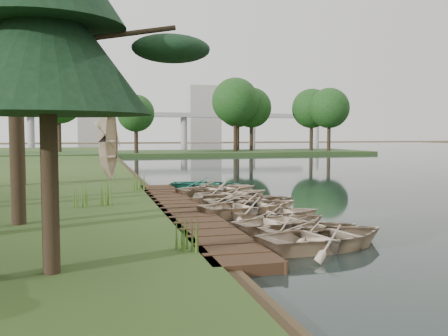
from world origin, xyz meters
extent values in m
plane|color=#3D2F1D|center=(0.00, 0.00, 0.00)|extent=(300.00, 300.00, 0.00)
cube|color=#352214|center=(-1.60, 0.00, 0.15)|extent=(1.60, 16.00, 0.30)
cube|color=#2A441E|center=(8.00, 50.00, 0.23)|extent=(50.00, 14.00, 0.45)
cylinder|color=black|center=(-15.33, 50.00, 2.85)|extent=(0.50, 0.50, 4.80)
sphere|color=#1B4216|center=(-15.33, 50.00, 6.45)|extent=(5.60, 5.60, 5.60)
cylinder|color=black|center=(-8.67, 50.00, 2.85)|extent=(0.50, 0.50, 4.80)
sphere|color=#1B4216|center=(-8.67, 50.00, 6.45)|extent=(5.60, 5.60, 5.60)
cylinder|color=black|center=(-2.00, 50.00, 2.85)|extent=(0.50, 0.50, 4.80)
sphere|color=#1B4216|center=(-2.00, 50.00, 6.45)|extent=(5.60, 5.60, 5.60)
cylinder|color=black|center=(4.67, 50.00, 2.85)|extent=(0.50, 0.50, 4.80)
sphere|color=#1B4216|center=(4.67, 50.00, 6.45)|extent=(5.60, 5.60, 5.60)
cylinder|color=black|center=(11.33, 50.00, 2.85)|extent=(0.50, 0.50, 4.80)
sphere|color=#1B4216|center=(11.33, 50.00, 6.45)|extent=(5.60, 5.60, 5.60)
cylinder|color=black|center=(18.00, 50.00, 2.85)|extent=(0.50, 0.50, 4.80)
sphere|color=#1B4216|center=(18.00, 50.00, 6.45)|extent=(5.60, 5.60, 5.60)
cylinder|color=black|center=(24.67, 50.00, 2.85)|extent=(0.50, 0.50, 4.80)
sphere|color=#1B4216|center=(24.67, 50.00, 6.45)|extent=(5.60, 5.60, 5.60)
cube|color=#A5A5A0|center=(10.00, 120.00, 8.00)|extent=(90.00, 4.00, 1.20)
cylinder|color=#A5A5A0|center=(-20.00, 120.00, 4.00)|extent=(1.80, 1.80, 8.00)
cylinder|color=#A5A5A0|center=(0.00, 120.00, 4.00)|extent=(1.80, 1.80, 8.00)
cylinder|color=#A5A5A0|center=(20.00, 120.00, 4.00)|extent=(1.80, 1.80, 8.00)
cylinder|color=#A5A5A0|center=(40.00, 120.00, 4.00)|extent=(1.80, 1.80, 8.00)
cylinder|color=#A5A5A0|center=(60.00, 120.00, 4.00)|extent=(1.80, 1.80, 8.00)
cube|color=#A5A5A0|center=(30.00, 140.00, 9.00)|extent=(10.00, 8.00, 18.00)
cube|color=#A5A5A0|center=(-5.00, 145.00, 6.00)|extent=(8.00, 8.00, 12.00)
imported|color=#CBB193|center=(1.01, -6.07, 0.43)|extent=(4.11, 3.30, 0.76)
imported|color=#CBB193|center=(1.18, -4.82, 0.36)|extent=(3.17, 2.39, 0.62)
imported|color=#CBB193|center=(0.80, -3.63, 0.38)|extent=(3.67, 3.04, 0.66)
imported|color=#CBB193|center=(1.25, -1.86, 0.36)|extent=(3.10, 2.27, 0.63)
imported|color=#CBB193|center=(0.72, -0.79, 0.44)|extent=(4.35, 3.56, 0.79)
imported|color=#CBB193|center=(1.16, 0.61, 0.43)|extent=(3.89, 2.97, 0.75)
imported|color=#CBB193|center=(0.87, 1.62, 0.42)|extent=(4.06, 3.34, 0.73)
imported|color=#CBB193|center=(1.21, 3.19, 0.40)|extent=(3.84, 3.15, 0.69)
imported|color=#CBB193|center=(0.90, 4.55, 0.45)|extent=(4.44, 3.63, 0.80)
imported|color=#CBB193|center=(1.28, 5.67, 0.39)|extent=(3.78, 3.14, 0.68)
imported|color=#2D7F6A|center=(0.87, 7.18, 0.41)|extent=(4.18, 3.64, 0.72)
imported|color=#CBB193|center=(-3.71, 10.97, 0.70)|extent=(4.66, 4.11, 0.80)
cylinder|color=black|center=(-6.75, -2.00, 4.64)|extent=(0.41, 0.41, 8.68)
cylinder|color=black|center=(-8.24, 10.06, 5.34)|extent=(0.44, 0.44, 10.08)
cylinder|color=black|center=(-5.43, -7.61, 2.04)|extent=(0.32, 0.32, 3.48)
cone|color=black|center=(-5.43, -7.61, 4.59)|extent=(3.80, 3.80, 2.60)
cone|color=#3F661E|center=(-2.60, -6.52, 0.75)|extent=(0.60, 0.60, 0.90)
cone|color=#3F661E|center=(-4.15, 1.14, 0.80)|extent=(0.60, 0.60, 1.00)
cone|color=#3F661E|center=(-5.10, 0.98, 0.73)|extent=(0.60, 0.60, 0.87)
cone|color=#3F661E|center=(-2.60, 5.95, 0.73)|extent=(0.60, 0.60, 0.87)
camera|label=1|loc=(-4.64, -17.39, 2.94)|focal=40.00mm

